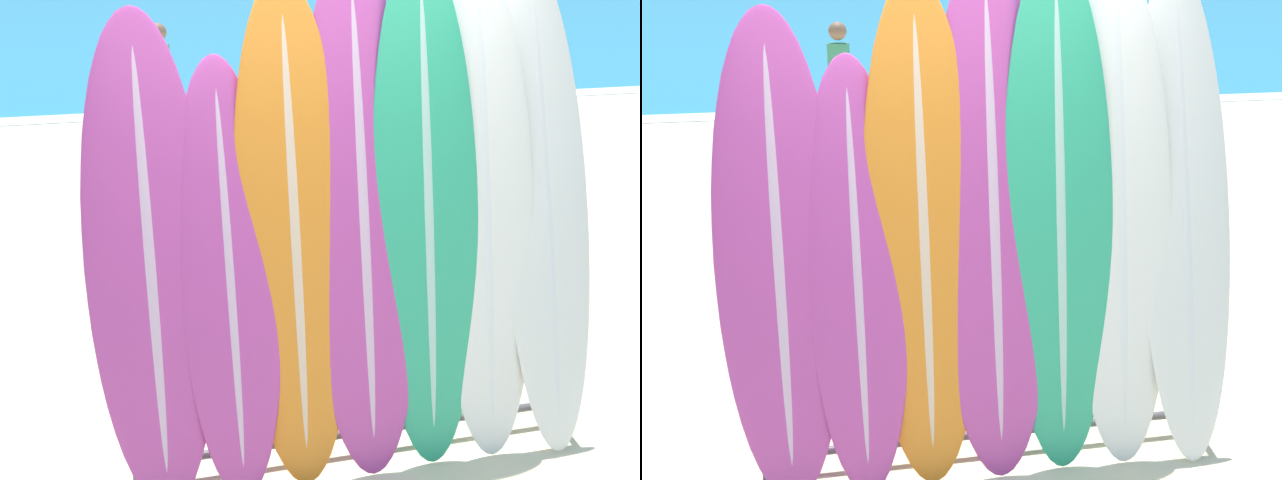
{
  "view_description": "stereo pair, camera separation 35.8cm",
  "coord_description": "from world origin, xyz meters",
  "views": [
    {
      "loc": [
        -1.07,
        -3.6,
        2.58
      ],
      "look_at": [
        0.2,
        1.04,
        0.91
      ],
      "focal_mm": 50.0,
      "sensor_mm": 36.0,
      "label": 1
    },
    {
      "loc": [
        -0.72,
        -3.68,
        2.58
      ],
      "look_at": [
        0.2,
        1.04,
        0.91
      ],
      "focal_mm": 50.0,
      "sensor_mm": 36.0,
      "label": 2
    }
  ],
  "objects": [
    {
      "name": "surfboard_rack",
      "position": [
        0.2,
        0.24,
        0.48
      ],
      "size": [
        2.34,
        0.04,
        0.89
      ],
      "color": "#47474C",
      "rests_on": "ground_plane"
    },
    {
      "name": "person_mid_beach",
      "position": [
        1.82,
        4.08,
        0.99
      ],
      "size": [
        0.3,
        0.3,
        1.81
      ],
      "rotation": [
        0.0,
        0.0,
        0.8
      ],
      "color": "tan",
      "rests_on": "ground_plane"
    },
    {
      "name": "surfboard_slot_0",
      "position": [
        -0.82,
        0.27,
        1.14
      ],
      "size": [
        0.59,
        0.57,
        2.28
      ],
      "color": "#B23D8E",
      "rests_on": "ground_plane"
    },
    {
      "name": "surfboard_slot_2",
      "position": [
        -0.14,
        0.27,
        1.2
      ],
      "size": [
        0.56,
        0.55,
        2.41
      ],
      "color": "orange",
      "rests_on": "ground_plane"
    },
    {
      "name": "surfboard_slot_1",
      "position": [
        -0.46,
        0.24,
        1.03
      ],
      "size": [
        0.48,
        0.57,
        2.06
      ],
      "color": "#B23D8E",
      "rests_on": "ground_plane"
    },
    {
      "name": "surfboard_slot_3",
      "position": [
        0.21,
        0.29,
        1.26
      ],
      "size": [
        0.59,
        0.6,
        2.51
      ],
      "color": "#B23D8E",
      "rests_on": "ground_plane"
    },
    {
      "name": "surfboard_slot_4",
      "position": [
        0.53,
        0.27,
        1.27
      ],
      "size": [
        0.55,
        0.55,
        2.53
      ],
      "color": "#289E70",
      "rests_on": "ground_plane"
    },
    {
      "name": "surfboard_slot_6",
      "position": [
        1.2,
        0.32,
        1.23
      ],
      "size": [
        0.5,
        0.78,
        2.47
      ],
      "color": "silver",
      "rests_on": "ground_plane"
    },
    {
      "name": "surfboard_slot_5",
      "position": [
        0.85,
        0.29,
        1.25
      ],
      "size": [
        0.55,
        0.6,
        2.49
      ],
      "color": "silver",
      "rests_on": "ground_plane"
    },
    {
      "name": "person_near_water",
      "position": [
        -0.11,
        6.96,
        0.87
      ],
      "size": [
        0.27,
        0.22,
        1.59
      ],
      "rotation": [
        0.0,
        0.0,
        5.92
      ],
      "color": "#846047",
      "rests_on": "ground_plane"
    }
  ]
}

